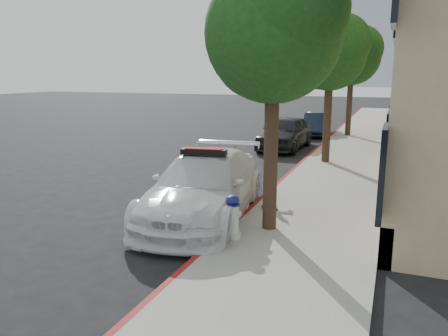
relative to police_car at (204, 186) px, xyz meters
The scene contains 12 objects.
ground 1.99m from the police_car, 127.16° to the left, with size 120.00×120.00×0.00m, color black.
sidewalk 11.74m from the police_car, 77.68° to the left, with size 3.20×50.00×0.15m, color gray.
curb_strip 11.51m from the police_car, 85.21° to the left, with size 0.12×50.00×0.15m, color maroon.
tower_right 138.32m from the police_car, 86.69° to the left, with size 14.00×14.00×44.00m, color #9EA8B7.
tree_near 3.97m from the police_car, 17.09° to the right, with size 2.92×2.82×5.62m.
tree_mid 8.37m from the police_car, 76.18° to the left, with size 2.77×2.64×5.43m.
tree_far 15.96m from the police_car, 83.24° to the left, with size 3.10×3.00×5.81m.
police_car is the anchor object (origin of this frame).
parked_car_mid 10.61m from the police_car, 93.00° to the left, with size 1.83×4.54×1.55m, color black.
parked_car_far 15.83m from the police_car, 89.97° to the left, with size 1.36×3.89×1.28m, color #141D33.
fire_hydrant 1.88m from the police_car, 47.98° to the right, with size 0.38×0.35×0.91m.
traffic_cone 1.67m from the police_car, 29.14° to the left, with size 0.49×0.49×0.72m.
Camera 1 is at (5.30, -10.83, 3.46)m, focal length 35.00 mm.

